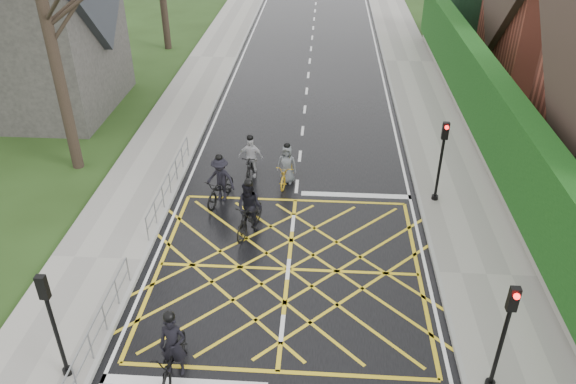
# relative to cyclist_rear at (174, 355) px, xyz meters

# --- Properties ---
(ground) EXTENTS (120.00, 120.00, 0.00)m
(ground) POSITION_rel_cyclist_rear_xyz_m (2.50, 4.22, -0.65)
(ground) COLOR black
(ground) RESTS_ON ground
(road) EXTENTS (9.00, 80.00, 0.01)m
(road) POSITION_rel_cyclist_rear_xyz_m (2.50, 4.22, -0.64)
(road) COLOR black
(road) RESTS_ON ground
(sidewalk_right) EXTENTS (3.00, 80.00, 0.15)m
(sidewalk_right) POSITION_rel_cyclist_rear_xyz_m (8.50, 4.22, -0.57)
(sidewalk_right) COLOR gray
(sidewalk_right) RESTS_ON ground
(sidewalk_left) EXTENTS (3.00, 80.00, 0.15)m
(sidewalk_left) POSITION_rel_cyclist_rear_xyz_m (-3.50, 4.22, -0.57)
(sidewalk_left) COLOR gray
(sidewalk_left) RESTS_ON ground
(stone_wall) EXTENTS (0.50, 38.00, 0.70)m
(stone_wall) POSITION_rel_cyclist_rear_xyz_m (10.25, 10.22, -0.30)
(stone_wall) COLOR slate
(stone_wall) RESTS_ON ground
(hedge) EXTENTS (0.90, 38.00, 2.80)m
(hedge) POSITION_rel_cyclist_rear_xyz_m (10.25, 10.22, 1.45)
(hedge) COLOR #0E340E
(hedge) RESTS_ON stone_wall
(church) EXTENTS (8.80, 7.80, 11.00)m
(church) POSITION_rel_cyclist_rear_xyz_m (-11.04, 16.22, 4.28)
(church) COLOR #2D2B28
(church) RESTS_ON ground
(railing_south) EXTENTS (0.05, 5.04, 1.03)m
(railing_south) POSITION_rel_cyclist_rear_xyz_m (-2.15, 0.72, 0.14)
(railing_south) COLOR slate
(railing_south) RESTS_ON ground
(railing_north) EXTENTS (0.05, 6.04, 1.03)m
(railing_north) POSITION_rel_cyclist_rear_xyz_m (-2.15, 8.22, 0.14)
(railing_north) COLOR slate
(railing_north) RESTS_ON ground
(traffic_light_ne) EXTENTS (0.24, 0.31, 3.21)m
(traffic_light_ne) POSITION_rel_cyclist_rear_xyz_m (7.60, 8.41, 1.02)
(traffic_light_ne) COLOR black
(traffic_light_ne) RESTS_ON ground
(traffic_light_se) EXTENTS (0.24, 0.31, 3.21)m
(traffic_light_se) POSITION_rel_cyclist_rear_xyz_m (7.60, 0.01, 1.02)
(traffic_light_se) COLOR black
(traffic_light_se) RESTS_ON ground
(traffic_light_sw) EXTENTS (0.24, 0.31, 3.21)m
(traffic_light_sw) POSITION_rel_cyclist_rear_xyz_m (-2.60, -0.28, 1.02)
(traffic_light_sw) COLOR black
(traffic_light_sw) RESTS_ON ground
(cyclist_rear) EXTENTS (0.75, 2.06, 1.99)m
(cyclist_rear) POSITION_rel_cyclist_rear_xyz_m (0.00, 0.00, 0.00)
(cyclist_rear) COLOR black
(cyclist_rear) RESTS_ON ground
(cyclist_back) EXTENTS (1.14, 2.09, 2.02)m
(cyclist_back) POSITION_rel_cyclist_rear_xyz_m (1.08, 6.17, 0.12)
(cyclist_back) COLOR black
(cyclist_back) RESTS_ON ground
(cyclist_mid) EXTENTS (1.26, 2.06, 1.89)m
(cyclist_mid) POSITION_rel_cyclist_rear_xyz_m (-0.22, 8.06, 0.05)
(cyclist_mid) COLOR black
(cyclist_mid) RESTS_ON ground
(cyclist_front) EXTENTS (1.00, 1.83, 1.81)m
(cyclist_front) POSITION_rel_cyclist_rear_xyz_m (0.65, 9.87, 0.02)
(cyclist_front) COLOR black
(cyclist_front) RESTS_ON ground
(cyclist_lead) EXTENTS (0.89, 1.82, 1.70)m
(cyclist_lead) POSITION_rel_cyclist_rear_xyz_m (2.10, 9.49, -0.06)
(cyclist_lead) COLOR #BB8C16
(cyclist_lead) RESTS_ON ground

